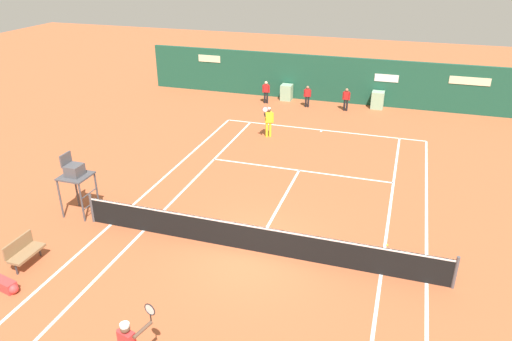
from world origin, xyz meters
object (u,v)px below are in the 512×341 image
object	(u,v)px
ball_kid_centre_post	(307,95)
tennis_ball_by_sideline	(387,245)
ball_kid_right_post	(266,91)
player_bench	(23,250)
umpire_chair	(75,175)
player_on_baseline	(268,119)
ball_kid_left_post	(346,98)
equipment_bag	(5,285)

from	to	relation	value
ball_kid_centre_post	tennis_ball_by_sideline	bearing A→B (deg)	103.10
ball_kid_centre_post	tennis_ball_by_sideline	xyz separation A→B (m)	(5.68, -13.77, -0.72)
ball_kid_right_post	tennis_ball_by_sideline	size ratio (longest dim) A/B	20.38
player_bench	tennis_ball_by_sideline	xyz separation A→B (m)	(10.54, 4.42, -0.47)
umpire_chair	ball_kid_centre_post	distance (m)	15.90
player_bench	player_on_baseline	xyz separation A→B (m)	(4.04, 12.67, 0.44)
player_on_baseline	tennis_ball_by_sideline	distance (m)	10.55
ball_kid_centre_post	ball_kid_left_post	bearing A→B (deg)	170.67
player_bench	player_on_baseline	bearing A→B (deg)	162.31
equipment_bag	ball_kid_left_post	bearing A→B (deg)	70.48
player_bench	ball_kid_right_post	bearing A→B (deg)	172.90
ball_kid_left_post	ball_kid_right_post	bearing A→B (deg)	6.53
player_on_baseline	ball_kid_right_post	bearing A→B (deg)	-93.15
tennis_ball_by_sideline	ball_kid_right_post	bearing A→B (deg)	121.01
umpire_chair	player_on_baseline	world-z (taller)	umpire_chair
umpire_chair	ball_kid_left_post	world-z (taller)	umpire_chair
player_on_baseline	equipment_bag	bearing A→B (deg)	53.92
ball_kid_centre_post	player_on_baseline	bearing A→B (deg)	72.26
umpire_chair	ball_kid_left_post	size ratio (longest dim) A/B	1.73
player_on_baseline	ball_kid_right_post	world-z (taller)	player_on_baseline
umpire_chair	ball_kid_left_post	bearing A→B (deg)	153.50
ball_kid_left_post	equipment_bag	bearing A→B (deg)	77.01
player_on_baseline	ball_kid_left_post	world-z (taller)	player_on_baseline
ball_kid_left_post	ball_kid_right_post	world-z (taller)	ball_kid_right_post
player_bench	ball_kid_right_post	size ratio (longest dim) A/B	0.84
player_on_baseline	ball_kid_centre_post	size ratio (longest dim) A/B	1.37
ball_kid_right_post	ball_kid_centre_post	size ratio (longest dim) A/B	1.06
ball_kid_left_post	ball_kid_right_post	size ratio (longest dim) A/B	0.98
ball_kid_left_post	ball_kid_centre_post	size ratio (longest dim) A/B	1.04
player_on_baseline	ball_kid_right_post	size ratio (longest dim) A/B	1.29
equipment_bag	player_on_baseline	distance (m)	14.36
player_on_baseline	ball_kid_centre_post	xyz separation A→B (m)	(0.82, 5.51, -0.19)
ball_kid_left_post	ball_kid_centre_post	distance (m)	2.33
equipment_bag	ball_kid_centre_post	size ratio (longest dim) A/B	0.79
equipment_bag	player_on_baseline	size ratio (longest dim) A/B	0.58
ball_kid_right_post	player_bench	bearing A→B (deg)	74.76
equipment_bag	player_on_baseline	bearing A→B (deg)	74.95
ball_kid_right_post	ball_kid_centre_post	world-z (taller)	ball_kid_right_post
player_bench	ball_kid_centre_post	size ratio (longest dim) A/B	0.89
tennis_ball_by_sideline	ball_kid_centre_post	bearing A→B (deg)	112.43
umpire_chair	tennis_ball_by_sideline	distance (m)	11.02
player_bench	ball_kid_left_post	size ratio (longest dim) A/B	0.86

